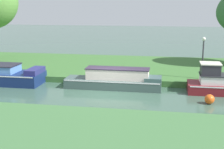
{
  "coord_description": "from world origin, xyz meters",
  "views": [
    {
      "loc": [
        3.53,
        -18.45,
        5.34
      ],
      "look_at": [
        0.07,
        1.2,
        0.9
      ],
      "focal_mm": 51.25,
      "sensor_mm": 36.0,
      "label": 1
    }
  ],
  "objects_px": {
    "mooring_post_near": "(122,72)",
    "channel_buoy": "(210,99)",
    "lamp_post": "(203,53)",
    "slate_cruiser": "(116,80)"
  },
  "relations": [
    {
      "from": "channel_buoy",
      "to": "lamp_post",
      "type": "bearing_deg",
      "value": 90.35
    },
    {
      "from": "slate_cruiser",
      "to": "channel_buoy",
      "type": "xyz_separation_m",
      "value": [
        5.56,
        -2.35,
        -0.3
      ]
    },
    {
      "from": "mooring_post_near",
      "to": "channel_buoy",
      "type": "xyz_separation_m",
      "value": [
        5.31,
        -3.54,
        -0.55
      ]
    },
    {
      "from": "mooring_post_near",
      "to": "channel_buoy",
      "type": "bearing_deg",
      "value": -33.66
    },
    {
      "from": "mooring_post_near",
      "to": "channel_buoy",
      "type": "relative_size",
      "value": 1.55
    },
    {
      "from": "mooring_post_near",
      "to": "channel_buoy",
      "type": "height_order",
      "value": "mooring_post_near"
    },
    {
      "from": "slate_cruiser",
      "to": "lamp_post",
      "type": "height_order",
      "value": "lamp_post"
    },
    {
      "from": "lamp_post",
      "to": "channel_buoy",
      "type": "distance_m",
      "value": 4.76
    },
    {
      "from": "slate_cruiser",
      "to": "mooring_post_near",
      "type": "bearing_deg",
      "value": 78.22
    },
    {
      "from": "slate_cruiser",
      "to": "lamp_post",
      "type": "distance_m",
      "value": 6.1
    }
  ]
}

